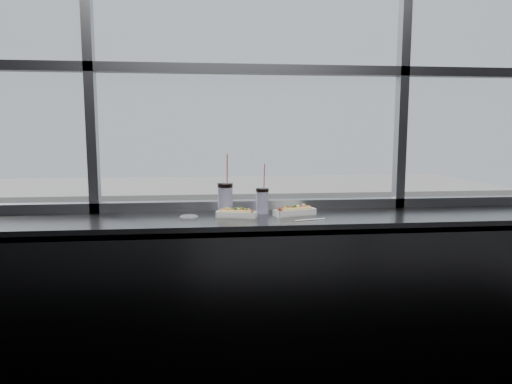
{
  "coord_description": "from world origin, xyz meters",
  "views": [
    {
      "loc": [
        -0.29,
        -1.45,
        1.6
      ],
      "look_at": [
        -0.0,
        1.23,
        1.25
      ],
      "focal_mm": 32.0,
      "sensor_mm": 36.0,
      "label": 1
    }
  ],
  "objects": [
    {
      "name": "wrapper",
      "position": [
        -0.4,
        1.2,
        1.11
      ],
      "size": [
        0.1,
        0.07,
        0.03
      ],
      "primitive_type": "ellipsoid",
      "color": "silver",
      "rests_on": "counter"
    },
    {
      "name": "counter",
      "position": [
        0.0,
        1.23,
        1.07
      ],
      "size": [
        6.0,
        0.55,
        0.06
      ],
      "primitive_type": "cube",
      "color": "slate",
      "rests_on": "ground"
    },
    {
      "name": "far_sidewalk",
      "position": [
        0.0,
        29.5,
        -10.98
      ],
      "size": [
        80.0,
        6.0,
        0.04
      ],
      "primitive_type": "cube",
      "color": "gray",
      "rests_on": "plaza_ground"
    },
    {
      "name": "pedestrian_a",
      "position": [
        -7.21,
        29.6,
        -10.03
      ],
      "size": [
        0.62,
        0.83,
        1.87
      ],
      "primitive_type": "imported",
      "rotation": [
        0.0,
        0.0,
        1.57
      ],
      "color": "#66605B",
      "rests_on": "far_sidewalk"
    },
    {
      "name": "car_near_d",
      "position": [
        8.59,
        17.5,
        -9.82
      ],
      "size": [
        3.05,
        6.84,
        2.25
      ],
      "primitive_type": "imported",
      "rotation": [
        0.0,
        0.0,
        1.54
      ],
      "color": "beige",
      "rests_on": "street_asphalt"
    },
    {
      "name": "car_far_a",
      "position": [
        -8.16,
        25.5,
        -9.96
      ],
      "size": [
        2.94,
        6.08,
        1.97
      ],
      "primitive_type": "imported",
      "rotation": [
        0.0,
        0.0,
        1.49
      ],
      "color": "black",
      "rests_on": "street_asphalt"
    },
    {
      "name": "hotdog_tray_right",
      "position": [
        0.24,
        1.25,
        1.13
      ],
      "size": [
        0.28,
        0.17,
        0.06
      ],
      "rotation": [
        0.0,
        0.0,
        0.34
      ],
      "color": "white",
      "rests_on": "counter"
    },
    {
      "name": "soda_cup_left",
      "position": [
        -0.18,
        1.38,
        1.21
      ],
      "size": [
        0.1,
        0.1,
        0.37
      ],
      "color": "white",
      "rests_on": "counter"
    },
    {
      "name": "soda_cup_right",
      "position": [
        0.05,
        1.34,
        1.19
      ],
      "size": [
        0.09,
        0.09,
        0.31
      ],
      "color": "white",
      "rests_on": "counter"
    },
    {
      "name": "plaza_ground",
      "position": [
        0.0,
        45.0,
        -11.0
      ],
      "size": [
        120.0,
        120.0,
        0.0
      ],
      "primitive_type": "plane",
      "color": "gray",
      "rests_on": "ground"
    },
    {
      "name": "car_near_e",
      "position": [
        13.49,
        17.5,
        -9.91
      ],
      "size": [
        3.11,
        6.37,
        2.05
      ],
      "primitive_type": "imported",
      "rotation": [
        0.0,
        0.0,
        1.66
      ],
      "color": "navy",
      "rests_on": "street_asphalt"
    },
    {
      "name": "street_asphalt",
      "position": [
        0.0,
        21.5,
        -10.97
      ],
      "size": [
        80.0,
        10.0,
        0.06
      ],
      "primitive_type": "cube",
      "color": "black",
      "rests_on": "plaza_ground"
    },
    {
      "name": "car_far_b",
      "position": [
        3.86,
        25.5,
        -10.02
      ],
      "size": [
        2.8,
        5.71,
        1.84
      ],
      "primitive_type": "imported",
      "rotation": [
        0.0,
        0.0,
        1.66
      ],
      "color": "#6B2800",
      "rests_on": "street_asphalt"
    },
    {
      "name": "hotdog_tray_left",
      "position": [
        -0.12,
        1.22,
        1.12
      ],
      "size": [
        0.25,
        0.14,
        0.06
      ],
      "rotation": [
        0.0,
        0.0,
        -0.26
      ],
      "color": "white",
      "rests_on": "counter"
    },
    {
      "name": "window_mullions",
      "position": [
        0.0,
        1.5,
        2.3
      ],
      "size": [
        6.0,
        0.08,
        2.4
      ],
      "primitive_type": null,
      "color": "gray",
      "rests_on": "ground"
    },
    {
      "name": "pedestrian_c",
      "position": [
        3.68,
        29.57,
        -9.91
      ],
      "size": [
        0.93,
        0.7,
        2.1
      ],
      "primitive_type": "imported",
      "color": "#66605B",
      "rests_on": "far_sidewalk"
    },
    {
      "name": "tree_right",
      "position": [
        9.73,
        29.5,
        -8.07
      ],
      "size": [
        2.77,
        2.77,
        4.33
      ],
      "color": "#47382B",
      "rests_on": "far_sidewalk"
    },
    {
      "name": "tree_left",
      "position": [
        -10.25,
        29.5,
        -7.88
      ],
      "size": [
        2.94,
        2.94,
        4.6
      ],
      "color": "#47382B",
      "rests_on": "far_sidewalk"
    },
    {
      "name": "loose_straw",
      "position": [
        0.29,
        1.08,
        1.1
      ],
      "size": [
        0.18,
        0.05,
        0.01
      ],
      "primitive_type": "cylinder",
      "rotation": [
        0.0,
        1.57,
        0.24
      ],
      "color": "white",
      "rests_on": "counter"
    },
    {
      "name": "wall_back_lower",
      "position": [
        0.0,
        1.5,
        0.55
      ],
      "size": [
        6.0,
        0.0,
        6.0
      ],
      "primitive_type": "plane",
      "rotation": [
        1.57,
        0.0,
        0.0
      ],
      "color": "black",
      "rests_on": "ground"
    },
    {
      "name": "window_glass",
      "position": [
        0.0,
        1.52,
        2.3
      ],
      "size": [
        6.0,
        0.0,
        6.0
      ],
      "primitive_type": "plane",
      "rotation": [
        1.57,
        0.0,
        0.0
      ],
      "color": "silver",
      "rests_on": "ground"
    },
    {
      "name": "counter_fascia",
      "position": [
        0.0,
        0.97,
        0.55
      ],
      "size": [
        6.0,
        0.04,
        1.04
      ],
      "primitive_type": "cube",
      "color": "slate",
      "rests_on": "ground"
    },
    {
      "name": "tree_center",
      "position": [
        0.96,
        29.5,
        -7.23
      ],
      "size": [
        3.56,
        3.56,
        5.57
      ],
      "color": "#47382B",
      "rests_on": "far_sidewalk"
    },
    {
      "name": "car_far_c",
      "position": [
        12.44,
        25.5,
        -9.97
      ],
      "size": [
        2.52,
        5.86,
        1.94
      ],
      "primitive_type": "imported",
      "rotation": [
        0.0,
        0.0,
        1.59
      ],
      "color": "white",
      "rests_on": "street_asphalt"
    },
    {
      "name": "far_building",
      "position": [
        0.0,
        39.5,
        -7.0
      ],
      "size": [
        50.0,
        14.0,
        8.0
      ],
      "primitive_type": "cube",
      "color": "#A19891",
      "rests_on": "plaza_ground"
    }
  ]
}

